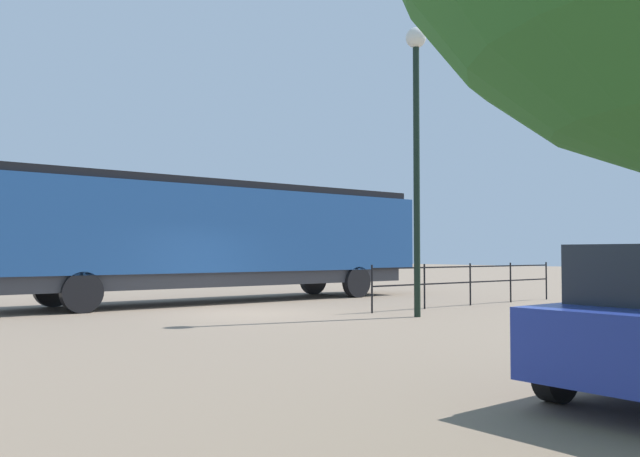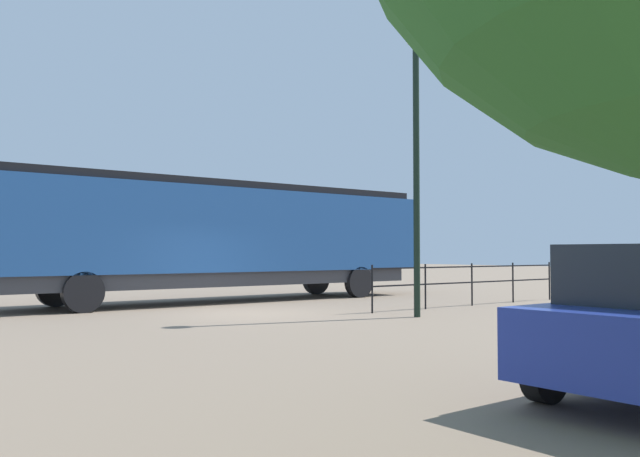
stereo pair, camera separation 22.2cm
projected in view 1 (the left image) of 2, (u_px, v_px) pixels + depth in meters
The scene contains 4 objects.
ground_plane at pixel (246, 313), 17.34m from camera, with size 120.00×120.00×0.00m, color #84705B.
locomotive at pixel (231, 235), 21.72m from camera, with size 2.82×15.24×3.87m.
lamp_post at pixel (416, 117), 16.50m from camera, with size 0.52×0.52×7.30m.
platform_fence at pixel (470, 278), 19.91m from camera, with size 0.05×8.22×1.28m.
Camera 1 is at (14.83, -9.34, 1.60)m, focal length 36.81 mm.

